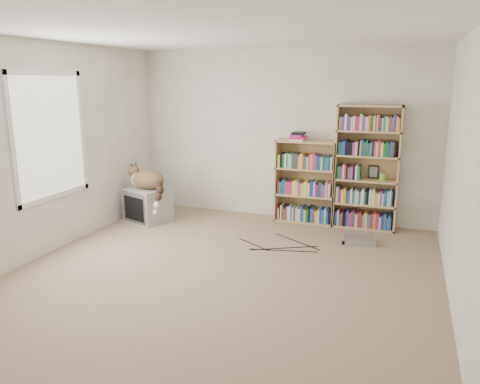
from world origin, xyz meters
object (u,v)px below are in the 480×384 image
(crt_tv, at_px, (148,205))
(bookcase_short, at_px, (306,185))
(dvd_player, at_px, (359,240))
(cat, at_px, (149,183))
(bookcase_tall, at_px, (367,171))

(crt_tv, xyz_separation_m, bookcase_short, (2.20, 0.75, 0.30))
(crt_tv, distance_m, dvd_player, 3.08)
(cat, bearing_deg, dvd_player, 5.59)
(bookcase_short, height_order, dvd_player, bookcase_short)
(bookcase_tall, xyz_separation_m, dvd_player, (0.02, -0.74, -0.78))
(crt_tv, bearing_deg, cat, -24.43)
(cat, relative_size, dvd_player, 1.93)
(cat, xyz_separation_m, bookcase_short, (2.13, 0.82, -0.05))
(dvd_player, bearing_deg, bookcase_short, 125.87)
(cat, distance_m, bookcase_short, 2.29)
(crt_tv, height_order, dvd_player, crt_tv)
(bookcase_tall, relative_size, dvd_player, 4.48)
(crt_tv, xyz_separation_m, dvd_player, (3.07, 0.02, -0.20))
(crt_tv, relative_size, cat, 0.95)
(crt_tv, xyz_separation_m, cat, (0.07, -0.07, 0.35))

